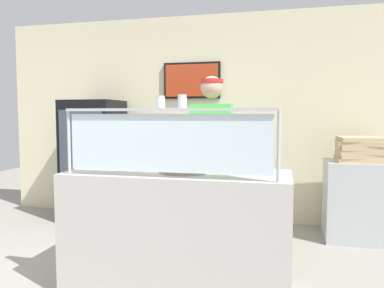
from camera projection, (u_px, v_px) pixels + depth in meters
The scene contains 12 objects.
ground_plane at pixel (196, 258), 3.67m from camera, with size 12.00×12.00×0.00m, color gray.
shop_rear_unit at pixel (220, 118), 4.97m from camera, with size 6.15×0.13×2.70m.
serving_counter at pixel (178, 231), 3.00m from camera, with size 1.75×0.69×0.95m, color #BCB7B2.
sneeze_guard at pixel (167, 135), 2.66m from camera, with size 1.57×0.06×0.50m.
pizza_tray at pixel (184, 170), 2.95m from camera, with size 0.40×0.40×0.04m.
pizza_server at pixel (189, 168), 2.91m from camera, with size 0.07×0.28×0.01m, color #ADAFB7.
parmesan_shaker at pixel (160, 103), 2.65m from camera, with size 0.06×0.06×0.09m.
pepper_flake_shaker at pixel (182, 102), 2.61m from camera, with size 0.06×0.06×0.09m.
worker_figure at pixel (212, 157), 3.55m from camera, with size 0.41×0.50×1.76m.
drink_fridge at pixel (94, 161), 4.96m from camera, with size 0.69×0.65×1.59m.
prep_shelf at pixel (358, 201), 4.19m from camera, with size 0.70×0.55×0.89m, color #B7BABF.
pizza_box_stack at pixel (359, 149), 4.14m from camera, with size 0.49×0.47×0.27m.
Camera 1 is at (1.67, -2.48, 1.40)m, focal length 35.16 mm.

